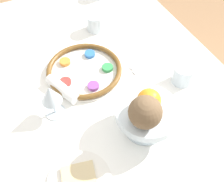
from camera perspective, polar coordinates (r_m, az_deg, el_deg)
name	(u,v)px	position (r m, az deg, el deg)	size (l,w,h in m)	color
ground_plane	(100,160)	(1.63, -2.58, -14.80)	(8.00, 8.00, 0.00)	#99704C
dining_table	(98,129)	(1.31, -3.15, -8.20)	(1.35, 1.01, 0.74)	white
seder_plate	(84,70)	(1.02, -6.05, 4.52)	(0.29, 0.29, 0.03)	silver
wine_glass	(51,96)	(0.86, -13.20, -1.00)	(0.07, 0.07, 0.13)	silver
fruit_stand	(147,114)	(0.82, 7.57, -4.96)	(0.20, 0.20, 0.11)	silver
orange_fruit	(149,100)	(0.77, 8.03, -2.06)	(0.07, 0.07, 0.07)	orange
coconut	(145,112)	(0.73, 7.25, -4.60)	(0.10, 0.10, 0.10)	brown
bread_plate	(79,181)	(0.80, -7.10, -18.80)	(0.19, 0.19, 0.02)	silver
napkin_roll	(62,89)	(0.96, -10.76, 0.42)	(0.15, 0.09, 0.04)	white
cup_near	(95,23)	(1.21, -3.65, 14.61)	(0.08, 0.08, 0.07)	silver
cup_mid	(183,75)	(1.01, 15.18, 3.49)	(0.08, 0.08, 0.07)	silver
fork_left	(145,58)	(1.09, 7.13, 7.17)	(0.08, 0.17, 0.01)	silver
fork_right	(148,63)	(1.07, 7.92, 6.15)	(0.07, 0.17, 0.01)	silver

